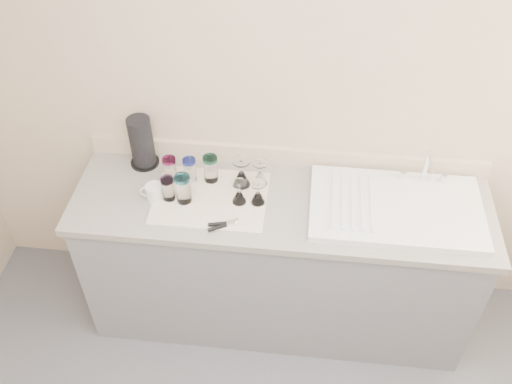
# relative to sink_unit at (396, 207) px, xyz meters

# --- Properties ---
(room_envelope) EXTENTS (3.54, 3.50, 2.52)m
(room_envelope) POSITION_rel_sink_unit_xyz_m (-0.55, -1.20, 0.64)
(room_envelope) COLOR #4F4F54
(room_envelope) RESTS_ON ground
(counter_unit) EXTENTS (2.06, 0.62, 0.90)m
(counter_unit) POSITION_rel_sink_unit_xyz_m (-0.55, -0.00, -0.47)
(counter_unit) COLOR slate
(counter_unit) RESTS_ON ground
(sink_unit) EXTENTS (0.82, 0.50, 0.22)m
(sink_unit) POSITION_rel_sink_unit_xyz_m (0.00, 0.00, 0.00)
(sink_unit) COLOR white
(sink_unit) RESTS_ON counter_unit
(dish_towel) EXTENTS (0.55, 0.42, 0.01)m
(dish_towel) POSITION_rel_sink_unit_xyz_m (-0.90, -0.02, -0.02)
(dish_towel) COLOR white
(dish_towel) RESTS_ON counter_unit
(tumbler_teal) EXTENTS (0.07, 0.07, 0.14)m
(tumbler_teal) POSITION_rel_sink_unit_xyz_m (-1.12, 0.09, 0.06)
(tumbler_teal) COLOR white
(tumbler_teal) RESTS_ON dish_towel
(tumbler_cyan) EXTENTS (0.07, 0.07, 0.13)m
(tumbler_cyan) POSITION_rel_sink_unit_xyz_m (-1.02, 0.10, 0.06)
(tumbler_cyan) COLOR white
(tumbler_cyan) RESTS_ON dish_towel
(tumbler_purple) EXTENTS (0.07, 0.07, 0.15)m
(tumbler_purple) POSITION_rel_sink_unit_xyz_m (-0.92, 0.11, 0.06)
(tumbler_purple) COLOR white
(tumbler_purple) RESTS_ON dish_towel
(tumbler_magenta) EXTENTS (0.06, 0.06, 0.13)m
(tumbler_magenta) POSITION_rel_sink_unit_xyz_m (-1.10, -0.05, 0.05)
(tumbler_magenta) COLOR white
(tumbler_magenta) RESTS_ON dish_towel
(tumbler_blue) EXTENTS (0.08, 0.08, 0.15)m
(tumbler_blue) POSITION_rel_sink_unit_xyz_m (-1.02, -0.05, 0.07)
(tumbler_blue) COLOR white
(tumbler_blue) RESTS_ON dish_towel
(goblet_back_left) EXTENTS (0.09, 0.09, 0.16)m
(goblet_back_left) POSITION_rel_sink_unit_xyz_m (-0.76, 0.09, 0.04)
(goblet_back_left) COLOR white
(goblet_back_left) RESTS_ON dish_towel
(goblet_back_right) EXTENTS (0.08, 0.08, 0.14)m
(goblet_back_right) POSITION_rel_sink_unit_xyz_m (-0.67, 0.11, 0.03)
(goblet_back_right) COLOR white
(goblet_back_right) RESTS_ON dish_towel
(goblet_front_left) EXTENTS (0.07, 0.07, 0.12)m
(goblet_front_left) POSITION_rel_sink_unit_xyz_m (-0.76, -0.03, 0.03)
(goblet_front_left) COLOR white
(goblet_front_left) RESTS_ON dish_towel
(goblet_front_right) EXTENTS (0.07, 0.07, 0.12)m
(goblet_front_right) POSITION_rel_sink_unit_xyz_m (-0.66, -0.03, 0.03)
(goblet_front_right) COLOR white
(goblet_front_right) RESTS_ON dish_towel
(can_opener) EXTENTS (0.14, 0.09, 0.02)m
(can_opener) POSITION_rel_sink_unit_xyz_m (-0.81, -0.20, -0.00)
(can_opener) COLOR silver
(can_opener) RESTS_ON dish_towel
(white_mug) EXTENTS (0.12, 0.09, 0.09)m
(white_mug) POSITION_rel_sink_unit_xyz_m (-1.17, -0.05, 0.02)
(white_mug) COLOR silver
(white_mug) RESTS_ON counter_unit
(paper_towel_roll) EXTENTS (0.15, 0.15, 0.28)m
(paper_towel_roll) POSITION_rel_sink_unit_xyz_m (-1.29, 0.21, 0.12)
(paper_towel_roll) COLOR black
(paper_towel_roll) RESTS_ON counter_unit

